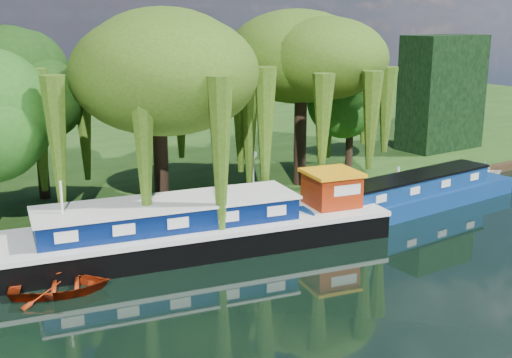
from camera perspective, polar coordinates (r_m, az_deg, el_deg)
ground at (r=25.85m, az=12.10°, el=-8.23°), size 120.00×120.00×0.00m
far_bank at (r=54.09m, az=-14.76°, el=3.71°), size 120.00×52.00×0.45m
dutch_barge at (r=27.68m, az=-5.45°, el=-4.40°), size 17.97×7.42×3.70m
narrowboat at (r=34.25m, az=14.06°, el=-1.45°), size 13.77×2.74×2.00m
red_dinghy at (r=24.69m, az=-16.97°, el=-9.67°), size 4.24×3.64×0.74m
white_cruiser at (r=41.30m, az=19.78°, el=-0.21°), size 2.71×2.41×1.30m
willow_left at (r=30.25m, az=-8.74°, el=9.21°), size 7.71×7.71×9.24m
willow_right at (r=35.56m, az=4.05°, el=9.61°), size 7.22×7.22×8.79m
tree_far_mid at (r=34.51m, az=-18.94°, el=7.35°), size 4.95×4.95×8.09m
tree_far_right at (r=39.64m, az=8.45°, el=7.24°), size 4.01×4.01×6.56m
conifer_hedge at (r=47.75m, az=16.20°, el=7.38°), size 6.00×3.00×8.00m
lamppost at (r=33.11m, az=-0.22°, el=1.50°), size 0.36×0.36×2.56m
mooring_posts at (r=31.26m, az=0.42°, el=-2.06°), size 19.16×0.16×1.00m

